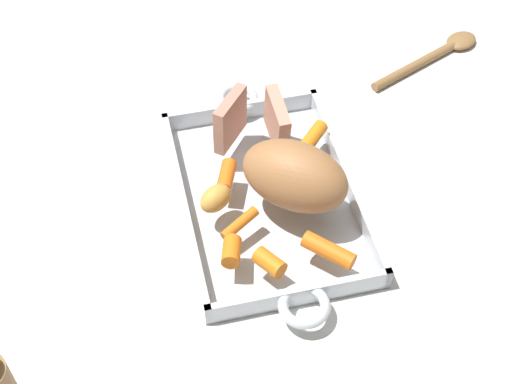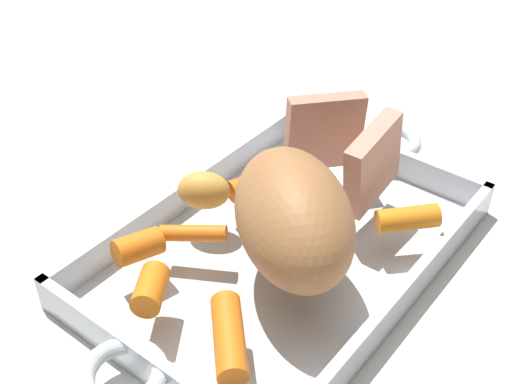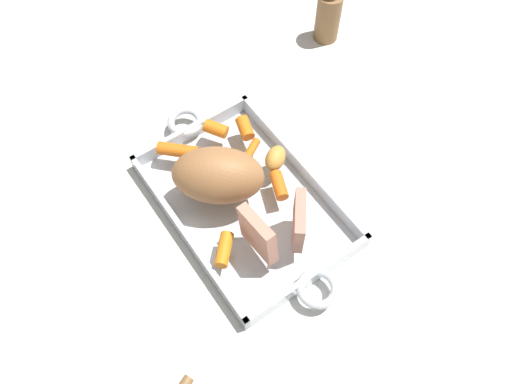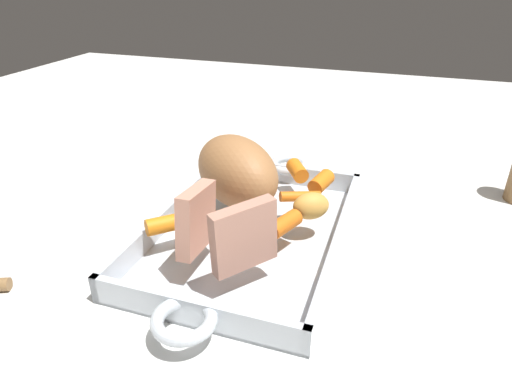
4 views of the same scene
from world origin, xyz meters
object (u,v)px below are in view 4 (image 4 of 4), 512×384
baby_carrot_northwest (284,224)px  potato_golden_small (311,206)px  pork_roast (237,171)px  baby_carrot_southwest (300,196)px  roast_slice_outer (196,219)px  baby_carrot_center_left (321,182)px  baby_carrot_long (249,165)px  roasting_dish (250,232)px  baby_carrot_southeast (297,171)px  roast_slice_thick (244,237)px  baby_carrot_center_right (168,223)px

baby_carrot_northwest → potato_golden_small: potato_golden_small is taller
pork_roast → baby_carrot_southwest: (-0.03, 0.08, -0.04)m
baby_carrot_southwest → potato_golden_small: size_ratio=1.20×
baby_carrot_northwest → roast_slice_outer: bearing=-54.0°
baby_carrot_center_left → baby_carrot_long: (-0.03, -0.12, -0.00)m
baby_carrot_center_left → baby_carrot_northwest: 0.13m
pork_roast → baby_carrot_long: 0.11m
roasting_dish → baby_carrot_southwest: 0.09m
potato_golden_small → baby_carrot_southeast: bearing=-157.8°
roasting_dish → potato_golden_small: 0.09m
baby_carrot_southeast → baby_carrot_southwest: size_ratio=0.70×
roast_slice_thick → baby_carrot_center_right: roast_slice_thick is taller
pork_roast → baby_carrot_center_left: 0.13m
baby_carrot_long → baby_carrot_southwest: baby_carrot_long is taller
baby_carrot_northwest → pork_roast: bearing=-122.8°
roasting_dish → baby_carrot_southwest: (-0.06, 0.05, 0.03)m
pork_roast → roast_slice_outer: 0.12m
baby_carrot_long → baby_carrot_northwest: 0.19m
pork_roast → baby_carrot_long: size_ratio=2.09×
pork_roast → baby_carrot_southwest: 0.10m
baby_carrot_northwest → potato_golden_small: (-0.04, 0.02, 0.01)m
pork_roast → baby_carrot_northwest: size_ratio=3.03×
roasting_dish → baby_carrot_southeast: baby_carrot_southeast is taller
baby_carrot_long → roast_slice_thick: bearing=18.2°
roasting_dish → roast_slice_thick: roast_slice_thick is taller
baby_carrot_center_left → roast_slice_thick: bearing=-11.7°
baby_carrot_center_left → baby_carrot_southwest: size_ratio=0.69×
roast_slice_outer → baby_carrot_southeast: bearing=163.6°
baby_carrot_southeast → baby_carrot_center_right: 0.23m
pork_roast → baby_carrot_center_right: (0.10, -0.05, -0.04)m
baby_carrot_center_right → baby_carrot_southeast: bearing=150.4°
roasting_dish → baby_carrot_center_right: size_ratio=8.26×
potato_golden_small → baby_carrot_center_left: bearing=-177.8°
roast_slice_outer → roasting_dish: bearing=157.7°
pork_roast → baby_carrot_southwest: size_ratio=2.54×
baby_carrot_northwest → baby_carrot_southwest: 0.08m
roast_slice_thick → baby_carrot_southwest: 0.17m
roast_slice_outer → baby_carrot_center_left: roast_slice_outer is taller
pork_roast → roast_slice_outer: (0.12, -0.01, -0.01)m
roast_slice_thick → baby_carrot_southwest: size_ratio=1.30×
baby_carrot_northwest → baby_carrot_southwest: baby_carrot_northwest is taller
baby_carrot_southeast → baby_carrot_southwest: (0.07, 0.02, -0.00)m
baby_carrot_southeast → baby_carrot_center_right: (0.20, -0.11, -0.00)m
baby_carrot_center_left → baby_carrot_southwest: (0.05, -0.02, -0.00)m
roast_slice_outer → roast_slice_thick: roast_slice_outer is taller
pork_roast → baby_carrot_center_left: bearing=126.4°
roast_slice_thick → baby_carrot_southwest: bearing=172.1°
baby_carrot_southeast → potato_golden_small: (0.11, 0.05, 0.01)m
roasting_dish → baby_carrot_center_right: bearing=-51.7°
baby_carrot_long → baby_carrot_northwest: bearing=33.0°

